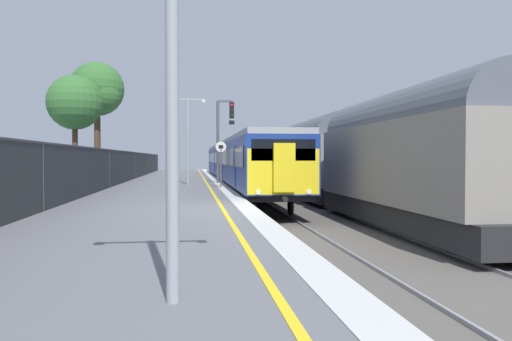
{
  "coord_description": "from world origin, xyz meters",
  "views": [
    {
      "loc": [
        -1.27,
        -14.96,
        1.51
      ],
      "look_at": [
        1.3,
        5.11,
        1.02
      ],
      "focal_mm": 35.49,
      "sensor_mm": 36.0,
      "label": 1
    }
  ],
  "objects_px": {
    "platform_lamp_mid": "(188,133)",
    "background_tree_centre": "(98,91)",
    "freight_train_adjacent_track": "(290,157)",
    "speed_limit_sign": "(221,158)",
    "signal_gantry": "(222,131)",
    "commuter_train_at_platform": "(236,162)",
    "background_tree_left": "(73,104)",
    "platform_lamp_near": "(172,10)"
  },
  "relations": [
    {
      "from": "freight_train_adjacent_track",
      "to": "platform_lamp_near",
      "type": "relative_size",
      "value": 10.67
    },
    {
      "from": "background_tree_left",
      "to": "background_tree_centre",
      "type": "relative_size",
      "value": 0.79
    },
    {
      "from": "commuter_train_at_platform",
      "to": "speed_limit_sign",
      "type": "xyz_separation_m",
      "value": [
        -1.85,
        -11.93,
        0.28
      ]
    },
    {
      "from": "speed_limit_sign",
      "to": "background_tree_centre",
      "type": "bearing_deg",
      "value": 134.88
    },
    {
      "from": "platform_lamp_near",
      "to": "commuter_train_at_platform",
      "type": "bearing_deg",
      "value": 83.81
    },
    {
      "from": "commuter_train_at_platform",
      "to": "background_tree_centre",
      "type": "bearing_deg",
      "value": -154.68
    },
    {
      "from": "commuter_train_at_platform",
      "to": "background_tree_left",
      "type": "xyz_separation_m",
      "value": [
        -9.85,
        -9.02,
        3.24
      ]
    },
    {
      "from": "freight_train_adjacent_track",
      "to": "platform_lamp_mid",
      "type": "relative_size",
      "value": 10.89
    },
    {
      "from": "freight_train_adjacent_track",
      "to": "platform_lamp_mid",
      "type": "bearing_deg",
      "value": -133.12
    },
    {
      "from": "commuter_train_at_platform",
      "to": "background_tree_left",
      "type": "bearing_deg",
      "value": -137.52
    },
    {
      "from": "commuter_train_at_platform",
      "to": "background_tree_centre",
      "type": "height_order",
      "value": "background_tree_centre"
    },
    {
      "from": "commuter_train_at_platform",
      "to": "platform_lamp_near",
      "type": "relative_size",
      "value": 7.9
    },
    {
      "from": "speed_limit_sign",
      "to": "platform_lamp_near",
      "type": "bearing_deg",
      "value": -94.7
    },
    {
      "from": "commuter_train_at_platform",
      "to": "freight_train_adjacent_track",
      "type": "distance_m",
      "value": 4.1
    },
    {
      "from": "platform_lamp_near",
      "to": "background_tree_centre",
      "type": "relative_size",
      "value": 0.66
    },
    {
      "from": "freight_train_adjacent_track",
      "to": "speed_limit_sign",
      "type": "distance_m",
      "value": 12.57
    },
    {
      "from": "freight_train_adjacent_track",
      "to": "background_tree_left",
      "type": "height_order",
      "value": "background_tree_left"
    },
    {
      "from": "commuter_train_at_platform",
      "to": "speed_limit_sign",
      "type": "height_order",
      "value": "commuter_train_at_platform"
    },
    {
      "from": "commuter_train_at_platform",
      "to": "freight_train_adjacent_track",
      "type": "height_order",
      "value": "freight_train_adjacent_track"
    },
    {
      "from": "signal_gantry",
      "to": "speed_limit_sign",
      "type": "bearing_deg",
      "value": -94.36
    },
    {
      "from": "speed_limit_sign",
      "to": "background_tree_left",
      "type": "height_order",
      "value": "background_tree_left"
    },
    {
      "from": "freight_train_adjacent_track",
      "to": "background_tree_centre",
      "type": "xyz_separation_m",
      "value": [
        -13.33,
        -3.61,
        4.21
      ]
    },
    {
      "from": "commuter_train_at_platform",
      "to": "background_tree_left",
      "type": "distance_m",
      "value": 13.75
    },
    {
      "from": "commuter_train_at_platform",
      "to": "platform_lamp_mid",
      "type": "bearing_deg",
      "value": -111.85
    },
    {
      "from": "freight_train_adjacent_track",
      "to": "platform_lamp_near",
      "type": "distance_m",
      "value": 32.95
    },
    {
      "from": "background_tree_centre",
      "to": "freight_train_adjacent_track",
      "type": "bearing_deg",
      "value": 15.15
    },
    {
      "from": "signal_gantry",
      "to": "background_tree_left",
      "type": "xyz_separation_m",
      "value": [
        -8.38,
        -1.94,
        1.34
      ]
    },
    {
      "from": "freight_train_adjacent_track",
      "to": "background_tree_centre",
      "type": "relative_size",
      "value": 7.02
    },
    {
      "from": "signal_gantry",
      "to": "platform_lamp_mid",
      "type": "bearing_deg",
      "value": -139.25
    },
    {
      "from": "signal_gantry",
      "to": "speed_limit_sign",
      "type": "relative_size",
      "value": 2.11
    },
    {
      "from": "speed_limit_sign",
      "to": "platform_lamp_mid",
      "type": "distance_m",
      "value": 3.78
    },
    {
      "from": "platform_lamp_mid",
      "to": "speed_limit_sign",
      "type": "bearing_deg",
      "value": -60.54
    },
    {
      "from": "platform_lamp_near",
      "to": "platform_lamp_mid",
      "type": "distance_m",
      "value": 23.95
    },
    {
      "from": "platform_lamp_mid",
      "to": "background_tree_centre",
      "type": "xyz_separation_m",
      "value": [
        -5.76,
        4.47,
        2.85
      ]
    },
    {
      "from": "commuter_train_at_platform",
      "to": "speed_limit_sign",
      "type": "relative_size",
      "value": 16.73
    },
    {
      "from": "signal_gantry",
      "to": "speed_limit_sign",
      "type": "xyz_separation_m",
      "value": [
        -0.37,
        -4.84,
        -1.62
      ]
    },
    {
      "from": "background_tree_left",
      "to": "commuter_train_at_platform",
      "type": "bearing_deg",
      "value": 42.48
    },
    {
      "from": "commuter_train_at_platform",
      "to": "background_tree_left",
      "type": "height_order",
      "value": "background_tree_left"
    },
    {
      "from": "signal_gantry",
      "to": "platform_lamp_mid",
      "type": "height_order",
      "value": "signal_gantry"
    },
    {
      "from": "background_tree_left",
      "to": "background_tree_centre",
      "type": "bearing_deg",
      "value": 83.5
    },
    {
      "from": "speed_limit_sign",
      "to": "background_tree_centre",
      "type": "xyz_separation_m",
      "value": [
        -7.48,
        7.52,
        4.3
      ]
    },
    {
      "from": "platform_lamp_near",
      "to": "platform_lamp_mid",
      "type": "relative_size",
      "value": 1.02
    }
  ]
}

